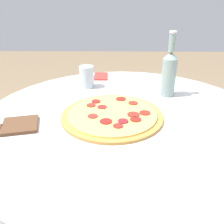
{
  "coord_description": "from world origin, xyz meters",
  "views": [
    {
      "loc": [
        0.81,
        -0.04,
        1.1
      ],
      "look_at": [
        0.01,
        -0.05,
        0.7
      ],
      "focal_mm": 40.0,
      "sensor_mm": 36.0,
      "label": 1
    }
  ],
  "objects": [
    {
      "name": "pizza",
      "position": [
        0.01,
        -0.05,
        0.69
      ],
      "size": [
        0.37,
        0.37,
        0.02
      ],
      "color": "#B77F3D",
      "rests_on": "table"
    },
    {
      "name": "pizza_paddle",
      "position": [
        0.09,
        -0.39,
        0.69
      ],
      "size": [
        0.14,
        0.26,
        0.02
      ],
      "rotation": [
        0.0,
        0.0,
        -1.34
      ],
      "color": "brown",
      "rests_on": "table"
    },
    {
      "name": "napkin",
      "position": [
        -0.44,
        -0.12,
        0.68
      ],
      "size": [
        0.11,
        0.07,
        0.01
      ],
      "color": "red",
      "rests_on": "table"
    },
    {
      "name": "beer_bottle",
      "position": [
        -0.2,
        0.19,
        0.78
      ],
      "size": [
        0.06,
        0.06,
        0.27
      ],
      "color": "gray",
      "rests_on": "table"
    },
    {
      "name": "table",
      "position": [
        0.0,
        0.0,
        0.55
      ],
      "size": [
        1.07,
        1.07,
        0.68
      ],
      "color": "silver",
      "rests_on": "ground_plane"
    },
    {
      "name": "drinking_glass",
      "position": [
        -0.29,
        -0.17,
        0.73
      ],
      "size": [
        0.07,
        0.07,
        0.1
      ],
      "color": "#ADBCC6",
      "rests_on": "table"
    }
  ]
}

